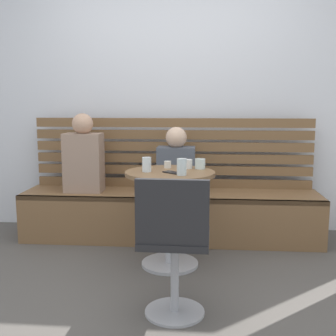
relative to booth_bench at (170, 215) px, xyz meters
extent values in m
plane|color=#514C47|center=(0.00, -1.20, -0.22)|extent=(8.00, 8.00, 0.00)
cube|color=silver|center=(0.00, 0.44, 1.23)|extent=(5.20, 0.10, 2.90)
cube|color=brown|center=(0.00, 0.00, 0.00)|extent=(2.70, 0.52, 0.44)
cube|color=brown|center=(0.00, -0.24, 0.20)|extent=(2.70, 0.04, 0.04)
cube|color=brown|center=(0.00, 0.24, 0.26)|extent=(2.65, 0.04, 0.09)
cube|color=brown|center=(0.00, 0.24, 0.39)|extent=(2.65, 0.04, 0.09)
cube|color=brown|center=(0.00, 0.24, 0.50)|extent=(2.65, 0.04, 0.09)
cube|color=brown|center=(0.00, 0.24, 0.62)|extent=(2.65, 0.04, 0.09)
cube|color=brown|center=(0.00, 0.24, 0.73)|extent=(2.65, 0.04, 0.09)
cube|color=brown|center=(0.00, 0.24, 0.84)|extent=(2.65, 0.04, 0.09)
cylinder|color=#ADADB2|center=(0.05, -0.64, -0.21)|extent=(0.44, 0.44, 0.02)
cylinder|color=#ADADB2|center=(0.05, -0.64, 0.15)|extent=(0.07, 0.07, 0.69)
cylinder|color=brown|center=(0.05, -0.64, 0.50)|extent=(0.68, 0.68, 0.03)
cylinder|color=#ADADB2|center=(0.13, -1.39, -0.21)|extent=(0.36, 0.36, 0.02)
cylinder|color=#ADADB2|center=(0.13, -1.39, 0.00)|extent=(0.05, 0.05, 0.45)
cube|color=#232326|center=(0.13, -1.39, 0.25)|extent=(0.41, 0.41, 0.04)
cube|color=#232326|center=(0.13, -1.56, 0.45)|extent=(0.40, 0.05, 0.36)
cube|color=#9E7F6B|center=(-0.80, -0.02, 0.49)|extent=(0.34, 0.22, 0.54)
sphere|color=tan|center=(-0.80, -0.02, 0.84)|extent=(0.19, 0.19, 0.19)
cube|color=#4C515B|center=(0.05, 0.01, 0.43)|extent=(0.34, 0.22, 0.42)
sphere|color=#DBB293|center=(0.05, 0.01, 0.72)|extent=(0.19, 0.19, 0.19)
cylinder|color=white|center=(0.17, -0.48, 0.55)|extent=(0.08, 0.08, 0.07)
cylinder|color=silver|center=(0.14, -0.80, 0.58)|extent=(0.07, 0.07, 0.12)
cylinder|color=silver|center=(0.01, -0.48, 0.55)|extent=(0.06, 0.06, 0.05)
cylinder|color=white|center=(-0.13, -0.67, 0.57)|extent=(0.07, 0.07, 0.11)
cylinder|color=silver|center=(0.27, -0.50, 0.56)|extent=(0.08, 0.08, 0.08)
cube|color=black|center=(0.07, -0.71, 0.52)|extent=(0.15, 0.15, 0.01)
camera|label=1|loc=(0.29, -3.74, 1.03)|focal=44.86mm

